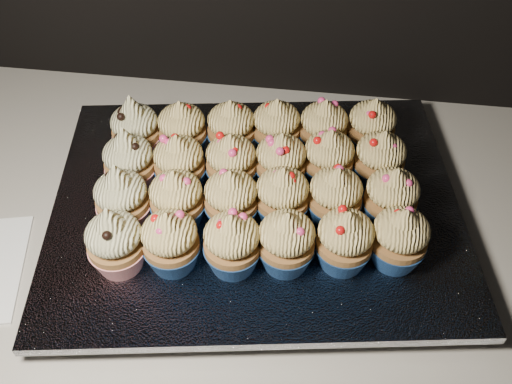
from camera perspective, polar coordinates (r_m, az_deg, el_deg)
cabinet at (r=1.15m, az=-12.48°, el=-17.73°), size 2.40×0.60×0.86m
worktop at (r=0.78m, az=-17.73°, el=-3.30°), size 2.44×0.64×0.04m
baking_tray at (r=0.72m, az=-0.00°, el=-2.12°), size 0.51×0.42×0.02m
foil_lining at (r=0.70m, az=0.00°, el=-1.22°), size 0.55×0.46×0.01m
cupcake_0 at (r=0.63m, az=-13.90°, el=-4.84°), size 0.06×0.06×0.10m
cupcake_1 at (r=0.62m, az=-8.54°, el=-4.90°), size 0.06×0.06×0.08m
cupcake_2 at (r=0.61m, az=-2.40°, el=-5.16°), size 0.06×0.06×0.08m
cupcake_3 at (r=0.61m, az=3.06°, el=-4.99°), size 0.06×0.06×0.08m
cupcake_4 at (r=0.62m, az=8.86°, el=-4.81°), size 0.06×0.06×0.08m
cupcake_5 at (r=0.63m, az=14.14°, el=-4.51°), size 0.06×0.06×0.08m
cupcake_6 at (r=0.67m, az=-13.25°, el=-0.65°), size 0.06×0.06×0.10m
cupcake_7 at (r=0.66m, az=-7.92°, el=-0.78°), size 0.06×0.06×0.08m
cupcake_8 at (r=0.65m, az=-2.50°, el=-0.77°), size 0.06×0.06×0.08m
cupcake_9 at (r=0.65m, az=2.64°, el=-0.48°), size 0.06×0.06×0.08m
cupcake_10 at (r=0.66m, az=7.91°, el=-0.50°), size 0.06×0.06×0.08m
cupcake_11 at (r=0.67m, az=13.35°, el=-0.54°), size 0.06×0.06×0.08m
cupcake_12 at (r=0.71m, az=-12.56°, el=2.99°), size 0.06×0.06×0.10m
cupcake_13 at (r=0.70m, az=-7.67°, el=2.82°), size 0.06×0.06×0.08m
cupcake_14 at (r=0.69m, az=-2.50°, el=2.91°), size 0.06×0.06×0.08m
cupcake_15 at (r=0.69m, az=2.50°, el=2.98°), size 0.06×0.06×0.08m
cupcake_16 at (r=0.70m, az=7.26°, el=3.32°), size 0.06×0.06×0.08m
cupcake_17 at (r=0.71m, az=12.26°, el=3.16°), size 0.06×0.06×0.08m
cupcake_18 at (r=0.75m, az=-11.96°, el=6.14°), size 0.06×0.06×0.10m
cupcake_19 at (r=0.74m, az=-7.39°, el=6.17°), size 0.06×0.06×0.08m
cupcake_20 at (r=0.74m, az=-2.49°, el=6.32°), size 0.06×0.06×0.08m
cupcake_21 at (r=0.74m, az=2.05°, el=6.45°), size 0.06×0.06×0.08m
cupcake_22 at (r=0.74m, az=6.76°, el=6.32°), size 0.06×0.06×0.08m
cupcake_23 at (r=0.75m, az=11.45°, el=6.37°), size 0.06×0.06×0.08m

